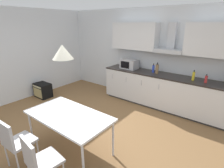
{
  "coord_description": "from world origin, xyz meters",
  "views": [
    {
      "loc": [
        2.45,
        -2.15,
        2.22
      ],
      "look_at": [
        0.33,
        0.61,
        1.0
      ],
      "focal_mm": 28.0,
      "sensor_mm": 36.0,
      "label": 1
    }
  ],
  "objects": [
    {
      "name": "dining_table",
      "position": [
        0.23,
        -0.5,
        0.68
      ],
      "size": [
        1.52,
        0.82,
        0.73
      ],
      "color": "white",
      "rests_on": "ground_plane"
    },
    {
      "name": "bottle_blue",
      "position": [
        0.5,
        2.25,
        1.03
      ],
      "size": [
        0.06,
        0.06,
        0.24
      ],
      "color": "blue",
      "rests_on": "kitchen_counter"
    },
    {
      "name": "pendant_lamp",
      "position": [
        0.23,
        -0.5,
        1.8
      ],
      "size": [
        0.32,
        0.32,
        0.22
      ],
      "primitive_type": "cone",
      "color": "silver"
    },
    {
      "name": "wall_left",
      "position": [
        -2.8,
        0.0,
        1.32
      ],
      "size": [
        0.1,
        6.07,
        2.64
      ],
      "primitive_type": "cube",
      "color": "silver",
      "rests_on": "ground_plane"
    },
    {
      "name": "microwave",
      "position": [
        -0.26,
        2.21,
        1.07
      ],
      "size": [
        0.48,
        0.35,
        0.28
      ],
      "color": "#ADADB2",
      "rests_on": "kitchen_counter"
    },
    {
      "name": "upper_wall_cabinets",
      "position": [
        0.85,
        2.36,
        1.85
      ],
      "size": [
        3.47,
        0.4,
        0.74
      ],
      "color": "silver"
    },
    {
      "name": "bottle_brown",
      "position": [
        0.63,
        2.19,
        1.05
      ],
      "size": [
        0.08,
        0.08,
        0.3
      ],
      "color": "brown",
      "rests_on": "kitchen_counter"
    },
    {
      "name": "kitchen_counter",
      "position": [
        0.85,
        2.21,
        0.47
      ],
      "size": [
        3.49,
        0.67,
        0.93
      ],
      "color": "#333333",
      "rests_on": "ground_plane"
    },
    {
      "name": "ground_plane",
      "position": [
        0.0,
        0.0,
        -0.01
      ],
      "size": [
        8.25,
        7.59,
        0.02
      ],
      "primitive_type": "cube",
      "color": "brown"
    },
    {
      "name": "chair_near_left",
      "position": [
        -0.11,
        -1.29,
        0.53
      ],
      "size": [
        0.42,
        0.42,
        0.87
      ],
      "color": "#B2B2B7",
      "rests_on": "ground_plane"
    },
    {
      "name": "guitar_amp",
      "position": [
        -2.4,
        0.58,
        0.22
      ],
      "size": [
        0.52,
        0.37,
        0.44
      ],
      "color": "black",
      "rests_on": "ground_plane"
    },
    {
      "name": "backsplash_tile",
      "position": [
        0.85,
        2.52,
        1.17
      ],
      "size": [
        3.47,
        0.02,
        0.49
      ],
      "primitive_type": "cube",
      "color": "silver",
      "rests_on": "kitchen_counter"
    },
    {
      "name": "chair_near_right",
      "position": [
        0.57,
        -1.29,
        0.53
      ],
      "size": [
        0.44,
        0.44,
        0.87
      ],
      "color": "#B2B2B7",
      "rests_on": "ground_plane"
    },
    {
      "name": "bottle_red",
      "position": [
        1.84,
        2.15,
        1.01
      ],
      "size": [
        0.06,
        0.06,
        0.2
      ],
      "color": "red",
      "rests_on": "kitchen_counter"
    },
    {
      "name": "bottle_yellow",
      "position": [
        1.56,
        2.17,
        1.03
      ],
      "size": [
        0.06,
        0.06,
        0.25
      ],
      "color": "yellow",
      "rests_on": "kitchen_counter"
    },
    {
      "name": "wall_back",
      "position": [
        0.0,
        2.58,
        1.32
      ],
      "size": [
        6.6,
        0.1,
        2.64
      ],
      "primitive_type": "cube",
      "color": "silver",
      "rests_on": "ground_plane"
    }
  ]
}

